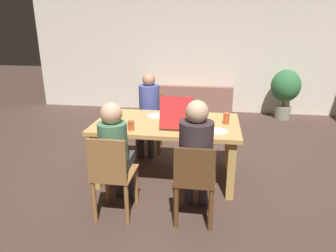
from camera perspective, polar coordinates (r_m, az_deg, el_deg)
name	(u,v)px	position (r m, az deg, el deg)	size (l,w,h in m)	color
ground_plane	(167,176)	(4.08, -0.21, -9.40)	(20.00, 20.00, 0.00)	#4A352C
back_wall	(190,44)	(6.95, 4.18, 15.11)	(7.16, 0.12, 2.99)	silver
dining_table	(167,129)	(3.81, -0.23, -0.66)	(1.78, 1.03, 0.76)	tan
chair_0	(151,119)	(4.80, -3.28, 1.36)	(0.40, 0.40, 0.89)	#955E2D
person_0	(149,107)	(4.61, -3.68, 3.52)	(0.31, 0.51, 1.23)	#35373A
chair_1	(112,175)	(3.12, -10.45, -9.02)	(0.40, 0.44, 0.91)	olive
person_1	(116,149)	(3.16, -9.80, -4.22)	(0.29, 0.52, 1.21)	#3A3A3E
chair_2	(194,183)	(3.00, 5.00, -10.55)	(0.40, 0.39, 0.86)	brown
person_2	(196,151)	(2.98, 5.30, -4.68)	(0.33, 0.49, 1.26)	#403A4F
pizza_box_0	(178,121)	(3.67, 1.89, 1.02)	(0.37, 0.49, 0.39)	red
plate_0	(218,131)	(3.49, 9.46, -0.97)	(0.21, 0.21, 0.01)	white
plate_1	(155,116)	(4.03, -2.49, 1.95)	(0.21, 0.21, 0.01)	white
plate_2	(195,115)	(4.08, 5.14, 2.14)	(0.23, 0.23, 0.03)	white
drinking_glass_0	(226,118)	(3.77, 10.90, 1.42)	(0.07, 0.07, 0.14)	#BE4F2A
drinking_glass_1	(131,125)	(3.50, -6.96, 0.10)	(0.08, 0.08, 0.11)	#B65026
couch	(187,105)	(6.54, 3.51, 4.00)	(1.89, 0.84, 0.73)	#926254
potted_plant	(285,89)	(6.77, 21.21, 6.57)	(0.60, 0.60, 1.03)	gray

